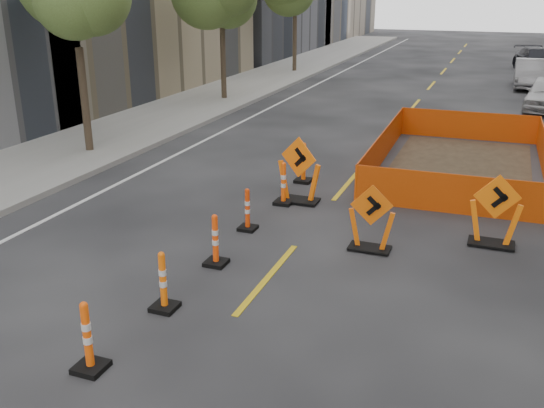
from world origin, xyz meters
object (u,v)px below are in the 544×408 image
at_px(chevron_sign_center, 371,218).
at_px(parked_car_far, 538,60).
at_px(channelizer_5, 215,240).
at_px(channelizer_6, 247,209).
at_px(parked_car_mid, 530,74).
at_px(channelizer_4, 163,281).
at_px(chevron_sign_right, 496,210).
at_px(chevron_sign_left, 299,170).
at_px(channelizer_3, 87,337).
at_px(channelizer_7, 283,183).
at_px(channelizer_8, 304,162).

bearing_deg(chevron_sign_center, parked_car_far, 70.02).
height_order(channelizer_5, channelizer_6, channelizer_5).
relative_size(parked_car_mid, parked_car_far, 0.88).
height_order(channelizer_4, channelizer_6, channelizer_4).
relative_size(chevron_sign_right, parked_car_far, 0.31).
bearing_deg(chevron_sign_left, chevron_sign_center, -27.74).
bearing_deg(parked_car_mid, parked_car_far, 84.71).
bearing_deg(channelizer_4, parked_car_far, 78.97).
bearing_deg(chevron_sign_center, channelizer_5, -159.08).
relative_size(channelizer_3, chevron_sign_right, 0.70).
distance_m(channelizer_5, channelizer_6, 1.84).
bearing_deg(chevron_sign_right, channelizer_5, -159.59).
bearing_deg(channelizer_6, chevron_sign_center, -2.26).
height_order(chevron_sign_left, parked_car_mid, chevron_sign_left).
bearing_deg(channelizer_7, parked_car_far, 77.05).
xyz_separation_m(channelizer_3, channelizer_5, (0.16, 3.68, -0.02)).
distance_m(channelizer_3, channelizer_8, 9.20).
relative_size(channelizer_6, channelizer_8, 0.86).
distance_m(channelizer_8, parked_car_mid, 20.39).
relative_size(channelizer_3, chevron_sign_center, 0.77).
bearing_deg(chevron_sign_left, parked_car_far, 94.20).
bearing_deg(chevron_sign_center, channelizer_6, 165.12).
height_order(channelizer_4, chevron_sign_right, chevron_sign_right).
height_order(channelizer_3, channelizer_4, channelizer_3).
bearing_deg(channelizer_5, channelizer_8, 90.45).
distance_m(channelizer_3, chevron_sign_right, 8.27).
bearing_deg(channelizer_3, channelizer_6, 89.65).
height_order(channelizer_7, parked_car_far, parked_car_far).
distance_m(parked_car_mid, parked_car_far, 6.64).
distance_m(channelizer_3, channelizer_4, 1.84).
bearing_deg(channelizer_4, channelizer_7, 89.00).
bearing_deg(channelizer_7, channelizer_4, -91.00).
bearing_deg(channelizer_6, parked_car_mid, 75.34).
distance_m(channelizer_6, parked_car_mid, 23.96).
distance_m(channelizer_6, parked_car_far, 30.51).
bearing_deg(channelizer_3, chevron_sign_right, 52.20).
relative_size(channelizer_4, channelizer_6, 1.09).
xyz_separation_m(channelizer_4, parked_car_mid, (5.99, 26.85, 0.19)).
xyz_separation_m(channelizer_7, parked_car_far, (6.43, 27.95, 0.18)).
distance_m(channelizer_7, parked_car_mid, 22.14).
relative_size(channelizer_5, chevron_sign_left, 0.62).
bearing_deg(channelizer_8, channelizer_7, -87.28).
height_order(channelizer_4, channelizer_8, channelizer_8).
relative_size(channelizer_7, channelizer_8, 0.97).
height_order(chevron_sign_left, parked_car_far, chevron_sign_left).
xyz_separation_m(channelizer_4, chevron_sign_center, (2.66, 3.57, 0.18)).
bearing_deg(channelizer_3, channelizer_8, 89.30).
relative_size(channelizer_3, channelizer_6, 1.12).
bearing_deg(parked_car_far, chevron_sign_right, -107.90).
xyz_separation_m(channelizer_5, chevron_sign_center, (2.61, 1.73, 0.18)).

